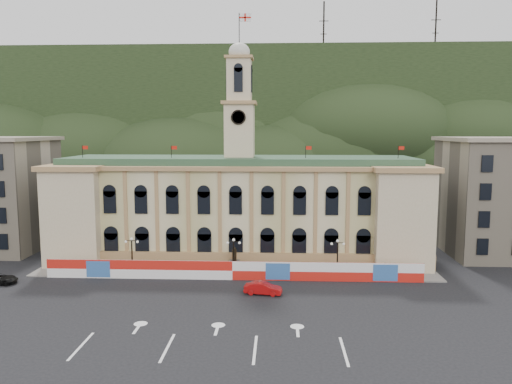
{
  "coord_description": "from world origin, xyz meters",
  "views": [
    {
      "loc": [
        6.07,
        -48.88,
        19.69
      ],
      "look_at": [
        2.99,
        18.0,
        11.38
      ],
      "focal_mm": 35.0,
      "sensor_mm": 36.0,
      "label": 1
    }
  ],
  "objects": [
    {
      "name": "ground",
      "position": [
        0.0,
        0.0,
        0.0
      ],
      "size": [
        260.0,
        260.0,
        0.0
      ],
      "primitive_type": "plane",
      "color": "black",
      "rests_on": "ground"
    },
    {
      "name": "red_sedan",
      "position": [
        4.24,
        9.33,
        0.75
      ],
      "size": [
        2.9,
        5.01,
        1.5
      ],
      "primitive_type": "imported",
      "rotation": [
        0.0,
        0.0,
        1.42
      ],
      "color": "#A10B0C",
      "rests_on": "ground"
    },
    {
      "name": "lane_markings",
      "position": [
        0.0,
        -5.0,
        0.0
      ],
      "size": [
        26.0,
        10.0,
        0.02
      ],
      "primitive_type": null,
      "color": "white",
      "rests_on": "ground"
    },
    {
      "name": "lamp_right",
      "position": [
        14.0,
        17.0,
        3.07
      ],
      "size": [
        1.96,
        0.44,
        5.15
      ],
      "color": "black",
      "rests_on": "ground"
    },
    {
      "name": "lamp_left",
      "position": [
        -14.0,
        17.0,
        3.07
      ],
      "size": [
        1.96,
        0.44,
        5.15
      ],
      "color": "black",
      "rests_on": "ground"
    },
    {
      "name": "statue",
      "position": [
        0.0,
        18.0,
        1.19
      ],
      "size": [
        1.4,
        1.4,
        3.72
      ],
      "color": "#595651",
      "rests_on": "ground"
    },
    {
      "name": "pavement",
      "position": [
        0.0,
        17.75,
        0.08
      ],
      "size": [
        56.0,
        5.5,
        0.16
      ],
      "primitive_type": "cube",
      "color": "slate",
      "rests_on": "ground"
    },
    {
      "name": "hoarding_fence",
      "position": [
        0.06,
        15.07,
        1.25
      ],
      "size": [
        50.0,
        0.44,
        2.5
      ],
      "color": "red",
      "rests_on": "ground"
    },
    {
      "name": "hill_ridge",
      "position": [
        0.03,
        121.99,
        19.48
      ],
      "size": [
        230.0,
        80.0,
        64.0
      ],
      "color": "black",
      "rests_on": "ground"
    },
    {
      "name": "lamp_center",
      "position": [
        0.0,
        17.0,
        3.07
      ],
      "size": [
        1.96,
        0.44,
        5.15
      ],
      "color": "black",
      "rests_on": "ground"
    },
    {
      "name": "city_hall",
      "position": [
        0.0,
        27.63,
        7.85
      ],
      "size": [
        56.2,
        17.6,
        37.1
      ],
      "color": "beige",
      "rests_on": "ground"
    }
  ]
}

